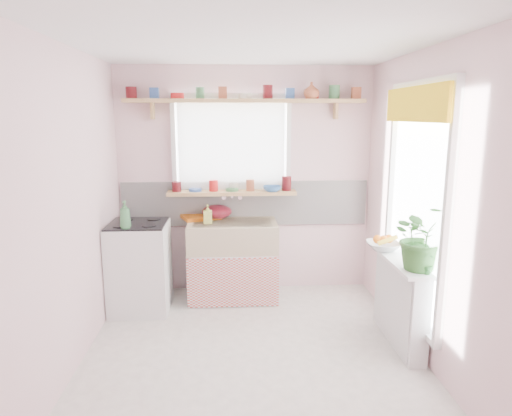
{
  "coord_description": "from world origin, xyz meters",
  "views": [
    {
      "loc": [
        -0.17,
        -3.45,
        1.97
      ],
      "look_at": [
        0.06,
        0.55,
        1.16
      ],
      "focal_mm": 32.0,
      "sensor_mm": 36.0,
      "label": 1
    }
  ],
  "objects": [
    {
      "name": "sill_cup",
      "position": [
        -0.13,
        1.54,
        1.2
      ],
      "size": [
        0.11,
        0.11,
        0.09
      ],
      "primitive_type": "imported",
      "rotation": [
        0.0,
        0.0,
        0.04
      ],
      "color": "beige",
      "rests_on": "windowsill"
    },
    {
      "name": "pine_shelf",
      "position": [
        0.0,
        1.47,
        2.12
      ],
      "size": [
        2.52,
        0.24,
        0.04
      ],
      "primitive_type": "cube",
      "color": "tan",
      "rests_on": "room"
    },
    {
      "name": "windowsill",
      "position": [
        -0.15,
        1.48,
        1.14
      ],
      "size": [
        1.4,
        0.22,
        0.04
      ],
      "primitive_type": "cube",
      "color": "tan",
      "rests_on": "room"
    },
    {
      "name": "jade_plant",
      "position": [
        1.33,
        -0.08,
        1.04
      ],
      "size": [
        0.51,
        0.45,
        0.53
      ],
      "primitive_type": "imported",
      "rotation": [
        0.0,
        0.0,
        0.07
      ],
      "color": "#316729",
      "rests_on": "radiator_ledge"
    },
    {
      "name": "sink_unit",
      "position": [
        -0.15,
        1.29,
        0.43
      ],
      "size": [
        0.95,
        0.65,
        1.11
      ],
      "color": "white",
      "rests_on": "ground"
    },
    {
      "name": "cooker",
      "position": [
        -1.1,
        1.05,
        0.46
      ],
      "size": [
        0.58,
        0.58,
        0.93
      ],
      "color": "white",
      "rests_on": "ground"
    },
    {
      "name": "soap_bottle_sink",
      "position": [
        -0.41,
        1.27,
        0.95
      ],
      "size": [
        0.09,
        0.09,
        0.2
      ],
      "primitive_type": "imported",
      "rotation": [
        0.0,
        0.0,
        0.02
      ],
      "color": "#C5CD5B",
      "rests_on": "sink_unit"
    },
    {
      "name": "sill_crockery",
      "position": [
        -0.17,
        1.48,
        1.22
      ],
      "size": [
        1.35,
        0.11,
        0.12
      ],
      "color": "#590F14",
      "rests_on": "windowsill"
    },
    {
      "name": "shelf_vase",
      "position": [
        0.69,
        1.41,
        2.23
      ],
      "size": [
        0.19,
        0.19,
        0.17
      ],
      "primitive_type": "imported",
      "rotation": [
        0.0,
        0.0,
        0.21
      ],
      "color": "#A55232",
      "rests_on": "pine_shelf"
    },
    {
      "name": "dish_tray",
      "position": [
        -0.5,
        1.5,
        0.87
      ],
      "size": [
        0.47,
        0.41,
        0.04
      ],
      "primitive_type": "cube",
      "rotation": [
        0.0,
        0.0,
        0.38
      ],
      "color": "orange",
      "rests_on": "sink_unit"
    },
    {
      "name": "fruit",
      "position": [
        1.22,
        0.46,
        0.87
      ],
      "size": [
        0.2,
        0.14,
        0.1
      ],
      "color": "orange",
      "rests_on": "fruit_bowl"
    },
    {
      "name": "radiator_ledge",
      "position": [
        1.3,
        0.2,
        0.4
      ],
      "size": [
        0.22,
        0.95,
        0.78
      ],
      "color": "white",
      "rests_on": "ground"
    },
    {
      "name": "shelf_crockery",
      "position": [
        -0.0,
        1.47,
        2.2
      ],
      "size": [
        2.47,
        0.11,
        0.12
      ],
      "color": "#590F14",
      "rests_on": "pine_shelf"
    },
    {
      "name": "herb_pot",
      "position": [
        1.33,
        -0.2,
        0.89
      ],
      "size": [
        0.13,
        0.09,
        0.23
      ],
      "primitive_type": "imported",
      "rotation": [
        0.0,
        0.0,
        0.05
      ],
      "color": "#245C24",
      "rests_on": "radiator_ledge"
    },
    {
      "name": "room",
      "position": [
        0.66,
        0.86,
        1.37
      ],
      "size": [
        3.2,
        3.2,
        3.2
      ],
      "color": "white",
      "rests_on": "ground"
    },
    {
      "name": "cooker_bottle",
      "position": [
        -1.17,
        0.83,
        1.05
      ],
      "size": [
        0.11,
        0.11,
        0.27
      ],
      "primitive_type": "imported",
      "rotation": [
        0.0,
        0.0,
        -0.08
      ],
      "color": "#3E7D4A",
      "rests_on": "cooker"
    },
    {
      "name": "colander",
      "position": [
        -0.32,
        1.5,
        0.93
      ],
      "size": [
        0.41,
        0.41,
        0.15
      ],
      "primitive_type": "ellipsoid",
      "rotation": [
        0.0,
        0.0,
        0.26
      ],
      "color": "maroon",
      "rests_on": "sink_unit"
    },
    {
      "name": "fruit_bowl",
      "position": [
        1.21,
        0.45,
        0.81
      ],
      "size": [
        0.32,
        0.32,
        0.07
      ],
      "primitive_type": "imported",
      "rotation": [
        0.0,
        0.0,
        -0.07
      ],
      "color": "silver",
      "rests_on": "radiator_ledge"
    },
    {
      "name": "sill_bowl",
      "position": [
        0.28,
        1.42,
        1.19
      ],
      "size": [
        0.26,
        0.26,
        0.06
      ],
      "primitive_type": "imported",
      "rotation": [
        0.0,
        0.0,
        -0.39
      ],
      "color": "#366BAF",
      "rests_on": "windowsill"
    }
  ]
}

